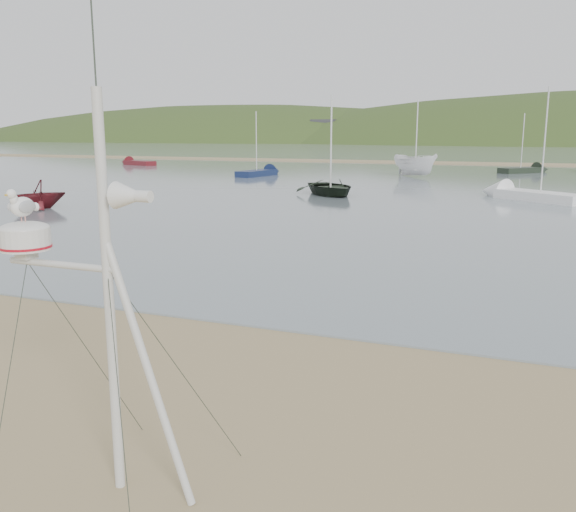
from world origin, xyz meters
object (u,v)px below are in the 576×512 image
at_px(boat_white, 416,146).
at_px(mast_rig, 106,380).
at_px(sailboat_white_near, 514,193).
at_px(boat_dark, 331,156).
at_px(boat_red, 37,181).
at_px(dinghy_red_far, 132,162).
at_px(sailboat_dark_mid, 531,170).
at_px(sailboat_blue_near, 266,172).

bearing_deg(boat_white, mast_rig, -131.84).
height_order(boat_white, sailboat_white_near, sailboat_white_near).
bearing_deg(boat_dark, boat_red, -174.92).
height_order(boat_dark, boat_white, boat_white).
xyz_separation_m(mast_rig, sailboat_white_near, (3.02, 32.24, -0.92)).
height_order(boat_red, dinghy_red_far, boat_red).
distance_m(sailboat_dark_mid, sailboat_blue_near, 24.91).
relative_size(boat_dark, boat_red, 1.71).
relative_size(dinghy_red_far, sailboat_blue_near, 1.00).
xyz_separation_m(boat_dark, sailboat_white_near, (10.25, 2.36, -2.03)).
distance_m(boat_white, sailboat_dark_mid, 13.38).
relative_size(boat_white, sailboat_blue_near, 0.85).
bearing_deg(sailboat_blue_near, mast_rig, -68.08).
height_order(mast_rig, sailboat_blue_near, sailboat_blue_near).
height_order(boat_white, sailboat_dark_mid, sailboat_dark_mid).
bearing_deg(dinghy_red_far, boat_dark, -37.65).
bearing_deg(boat_white, sailboat_blue_near, 144.86).
relative_size(boat_white, dinghy_red_far, 0.85).
bearing_deg(sailboat_dark_mid, dinghy_red_far, -177.18).
xyz_separation_m(sailboat_dark_mid, sailboat_blue_near, (-21.55, -12.49, -0.00)).
xyz_separation_m(boat_red, sailboat_dark_mid, (22.31, 38.38, -1.08)).
bearing_deg(dinghy_red_far, mast_rig, -54.27).
bearing_deg(mast_rig, boat_red, 135.31).
xyz_separation_m(sailboat_white_near, dinghy_red_far, (-42.33, 22.40, -0.01)).
height_order(boat_red, sailboat_white_near, sailboat_white_near).
xyz_separation_m(sailboat_white_near, sailboat_dark_mid, (0.72, 24.51, 0.00)).
relative_size(mast_rig, boat_dark, 1.10).
distance_m(mast_rig, boat_dark, 30.76).
relative_size(sailboat_white_near, dinghy_red_far, 1.10).
relative_size(boat_red, boat_white, 0.52).
relative_size(boat_white, sailboat_white_near, 0.77).
xyz_separation_m(boat_red, sailboat_white_near, (21.59, 13.87, -1.08)).
height_order(sailboat_white_near, dinghy_red_far, sailboat_white_near).
xyz_separation_m(boat_dark, sailboat_dark_mid, (10.96, 26.87, -2.03)).
xyz_separation_m(boat_red, sailboat_blue_near, (0.76, 25.90, -1.08)).
distance_m(boat_white, sailboat_blue_near, 13.02).
height_order(boat_dark, sailboat_white_near, sailboat_white_near).
bearing_deg(mast_rig, dinghy_red_far, 125.73).
relative_size(mast_rig, dinghy_red_far, 0.84).
bearing_deg(boat_dark, mast_rig, -116.76).
height_order(boat_dark, sailboat_blue_near, sailboat_blue_near).
bearing_deg(sailboat_blue_near, boat_white, 13.14).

